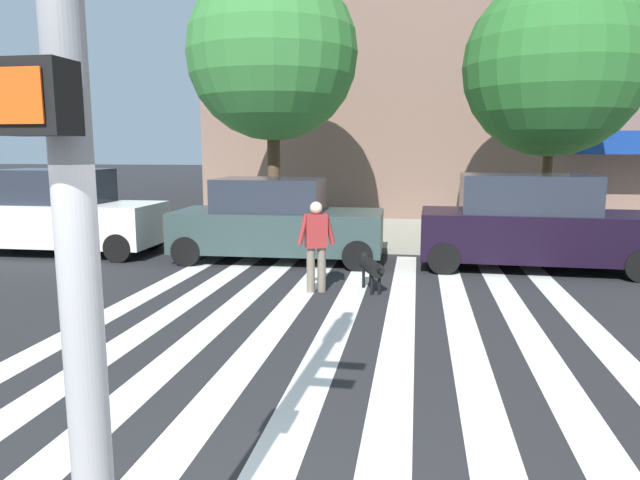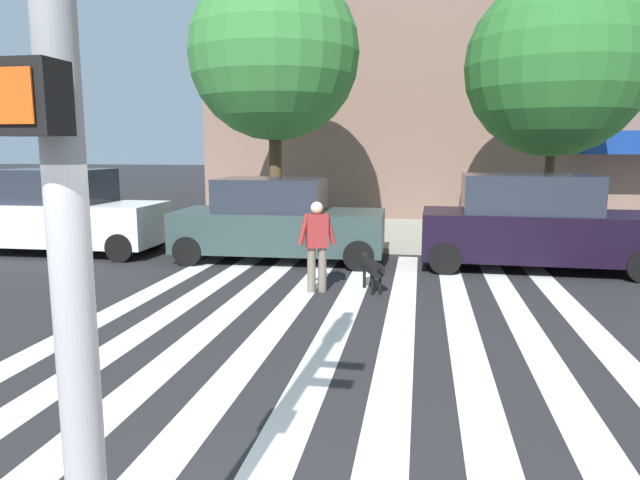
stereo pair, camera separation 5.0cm
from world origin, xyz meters
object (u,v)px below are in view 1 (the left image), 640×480
parked_car_behind_first (277,222)px  street_tree_nearest (272,54)px  parked_car_third_in_line (531,224)px  parked_car_near_curb (61,214)px  pedestrian_dog_walker (316,241)px  dog_on_leash (371,267)px  street_tree_middle (554,67)px

parked_car_behind_first → street_tree_nearest: 4.80m
parked_car_third_in_line → parked_car_near_curb: bearing=-180.0°
parked_car_third_in_line → pedestrian_dog_walker: bearing=-146.4°
parked_car_near_curb → dog_on_leash: parked_car_near_curb is taller
parked_car_behind_first → dog_on_leash: parked_car_behind_first is taller
pedestrian_dog_walker → parked_car_near_curb: bearing=158.1°
parked_car_near_curb → street_tree_nearest: (4.81, 2.41, 4.03)m
parked_car_third_in_line → street_tree_nearest: street_tree_nearest is taller
parked_car_near_curb → street_tree_middle: street_tree_middle is taller
parked_car_near_curb → parked_car_behind_first: 5.47m
parked_car_behind_first → parked_car_near_curb: bearing=180.0°
parked_car_third_in_line → street_tree_middle: 4.54m
parked_car_third_in_line → dog_on_leash: parked_car_third_in_line is taller
parked_car_third_in_line → pedestrian_dog_walker: 5.02m
parked_car_behind_first → dog_on_leash: bearing=-46.4°
street_tree_nearest → street_tree_middle: bearing=2.1°
street_tree_middle → pedestrian_dog_walker: size_ratio=4.04×
parked_car_third_in_line → street_tree_middle: street_tree_middle is taller
parked_car_near_curb → pedestrian_dog_walker: size_ratio=2.92×
parked_car_behind_first → dog_on_leash: (2.38, -2.49, -0.46)m
street_tree_nearest → dog_on_leash: bearing=-58.2°
parked_car_third_in_line → pedestrian_dog_walker: (-4.18, -2.77, -0.05)m
pedestrian_dog_walker → dog_on_leash: 1.11m
pedestrian_dog_walker → dog_on_leash: pedestrian_dog_walker is taller
parked_car_third_in_line → dog_on_leash: (-3.22, -2.49, -0.53)m
parked_car_third_in_line → street_tree_middle: size_ratio=0.72×
street_tree_nearest → dog_on_leash: street_tree_nearest is taller
street_tree_middle → street_tree_nearest: bearing=-177.9°
parked_car_third_in_line → street_tree_nearest: bearing=159.0°
parked_car_behind_first → parked_car_third_in_line: parked_car_third_in_line is taller
parked_car_near_curb → pedestrian_dog_walker: parked_car_near_curb is taller
parked_car_behind_first → street_tree_middle: size_ratio=0.72×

